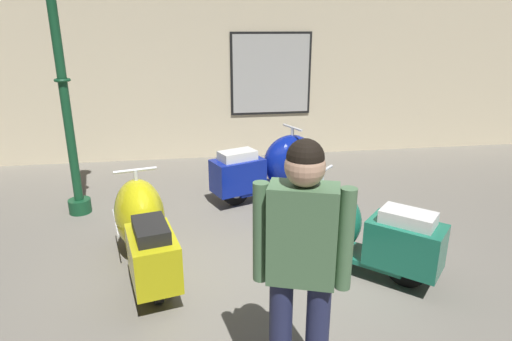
% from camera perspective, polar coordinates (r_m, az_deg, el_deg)
% --- Properties ---
extents(ground_plane, '(60.00, 60.00, 0.00)m').
position_cam_1_polar(ground_plane, '(4.38, -0.18, -13.54)').
color(ground_plane, slate).
extents(showroom_back_wall, '(18.00, 0.63, 3.27)m').
position_cam_1_polar(showroom_back_wall, '(7.85, -6.02, 13.44)').
color(showroom_back_wall, beige).
rests_on(showroom_back_wall, ground).
extents(scooter_0, '(0.78, 1.62, 0.95)m').
position_cam_1_polar(scooter_0, '(4.46, -14.54, -7.20)').
color(scooter_0, black).
rests_on(scooter_0, ground).
extents(scooter_1, '(1.65, 1.03, 0.98)m').
position_cam_1_polar(scooter_1, '(6.10, 2.47, 0.60)').
color(scooter_1, black).
rests_on(scooter_1, ground).
extents(scooter_2, '(1.46, 1.42, 0.97)m').
position_cam_1_polar(scooter_2, '(4.42, 11.66, -7.11)').
color(scooter_2, black).
rests_on(scooter_2, ground).
extents(lamppost, '(0.28, 0.28, 3.19)m').
position_cam_1_polar(lamppost, '(5.73, -23.95, 10.10)').
color(lamppost, '#144728').
rests_on(lamppost, ground).
extents(visitor_0, '(0.56, 0.37, 1.74)m').
position_cam_1_polar(visitor_0, '(2.65, 5.99, -11.40)').
color(visitor_0, black).
rests_on(visitor_0, ground).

